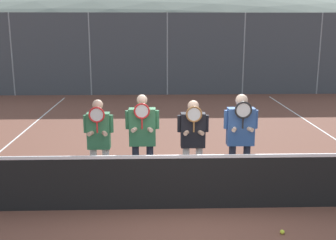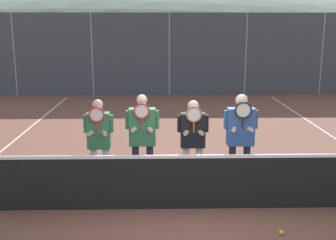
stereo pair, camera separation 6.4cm
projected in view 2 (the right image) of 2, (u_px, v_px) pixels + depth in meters
name	position (u px, v px, depth m)	size (l,w,h in m)	color
ground_plane	(187.00, 209.00, 7.19)	(120.00, 120.00, 0.00)	brown
hill_distant	(161.00, 43.00, 66.82)	(90.24, 50.13, 17.55)	gray
clubhouse_building	(189.00, 45.00, 26.10)	(15.29, 5.50, 3.48)	beige
fence_back	(169.00, 54.00, 18.18)	(20.04, 0.06, 3.52)	gray
tennis_net	(187.00, 181.00, 7.08)	(11.74, 0.09, 1.06)	gray
player_leftmost	(99.00, 139.00, 7.73)	(0.55, 0.34, 1.75)	white
player_center_left	(142.00, 135.00, 7.78)	(0.62, 0.34, 1.83)	#232838
player_center_right	(193.00, 137.00, 7.86)	(0.59, 0.34, 1.71)	white
player_rightmost	(240.00, 133.00, 7.77)	(0.63, 0.34, 1.83)	#232838
car_far_left	(70.00, 66.00, 21.35)	(4.42, 1.93, 1.88)	#285638
car_left_of_center	(174.00, 66.00, 21.45)	(4.79, 1.99, 1.81)	#285638
car_center	(277.00, 66.00, 21.47)	(4.35, 1.91, 1.89)	#B2B7BC
tennis_ball_on_court	(281.00, 232.00, 6.30)	(0.07, 0.07, 0.07)	#CCDB33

